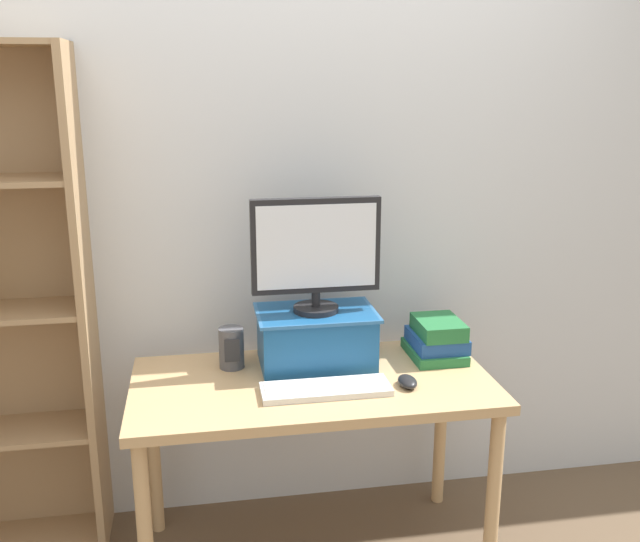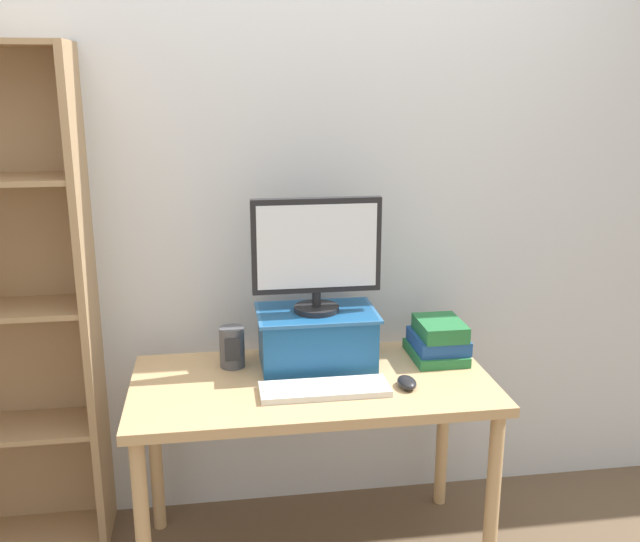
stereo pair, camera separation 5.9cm
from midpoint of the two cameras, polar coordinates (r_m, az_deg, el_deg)
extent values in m
cube|color=silver|center=(2.84, -1.34, 5.65)|extent=(7.00, 0.08, 2.60)
cube|color=tan|center=(2.58, 0.04, -9.06)|extent=(1.28, 0.65, 0.04)
cylinder|color=tan|center=(2.51, -13.28, -19.87)|extent=(0.05, 0.05, 0.69)
cylinder|color=tan|center=(2.67, 14.27, -17.58)|extent=(0.05, 0.05, 0.69)
cylinder|color=tan|center=(2.97, -12.47, -13.81)|extent=(0.05, 0.05, 0.69)
cylinder|color=tan|center=(3.11, 10.34, -12.32)|extent=(0.05, 0.05, 0.69)
cube|color=tan|center=(2.76, -17.40, -2.87)|extent=(0.03, 0.28, 1.89)
cube|color=tan|center=(2.97, -23.74, -2.27)|extent=(0.73, 0.01, 1.89)
cube|color=tan|center=(3.24, -22.50, -19.02)|extent=(0.67, 0.27, 0.02)
cube|color=tan|center=(3.01, -23.43, -11.49)|extent=(0.67, 0.27, 0.02)
cube|color=#195189|center=(2.67, 0.36, -5.35)|extent=(0.42, 0.28, 0.21)
cube|color=#2D669E|center=(2.64, 0.36, -3.35)|extent=(0.44, 0.29, 0.01)
cylinder|color=black|center=(2.63, 0.36, -3.02)|extent=(0.17, 0.17, 0.02)
cylinder|color=black|center=(2.62, 0.36, -2.23)|extent=(0.03, 0.03, 0.06)
cube|color=black|center=(2.57, 0.37, 2.05)|extent=(0.47, 0.04, 0.35)
cube|color=silver|center=(2.55, 0.44, 1.95)|extent=(0.43, 0.00, 0.30)
cube|color=silver|center=(2.47, 1.06, -9.44)|extent=(0.44, 0.15, 0.02)
cube|color=white|center=(2.47, 1.06, -9.18)|extent=(0.42, 0.13, 0.00)
ellipsoid|color=black|center=(2.53, 7.63, -8.84)|extent=(0.06, 0.10, 0.04)
cube|color=#236B38|center=(2.80, 9.83, -6.45)|extent=(0.19, 0.26, 0.04)
cube|color=navy|center=(2.79, 10.03, -5.54)|extent=(0.19, 0.23, 0.05)
cube|color=#236B38|center=(2.76, 10.19, -4.52)|extent=(0.16, 0.22, 0.06)
cylinder|color=#4C4C51|center=(2.67, -6.42, -6.07)|extent=(0.09, 0.09, 0.15)
cube|color=#2D2D30|center=(2.62, -6.38, -6.29)|extent=(0.06, 0.00, 0.09)
camera|label=1|loc=(0.03, -89.32, 0.18)|focal=40.00mm
camera|label=2|loc=(0.03, 90.68, -0.18)|focal=40.00mm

